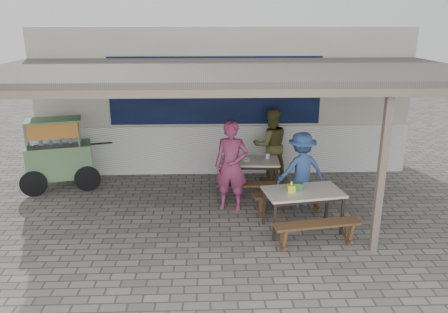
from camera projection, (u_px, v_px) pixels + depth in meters
ground at (230, 227)px, 8.06m from camera, size 60.00×60.00×0.00m
back_wall at (223, 100)px, 10.95m from camera, size 9.00×1.28×3.50m
warung_roof at (229, 73)px, 8.10m from camera, size 9.00×4.21×2.81m
table_left at (250, 164)px, 9.46m from camera, size 1.30×0.80×0.75m
bench_left_street at (250, 188)px, 8.99m from camera, size 1.37×0.36×0.45m
bench_left_wall at (248, 169)px, 10.13m from camera, size 1.37×0.36×0.45m
table_right at (303, 195)px, 7.77m from camera, size 1.47×0.97×0.75m
bench_right_street at (317, 229)px, 7.24m from camera, size 1.49×0.51×0.45m
bench_right_wall at (290, 198)px, 8.51m from camera, size 1.49×0.51×0.45m
vendor_cart at (58, 151)px, 9.68m from camera, size 1.88×1.13×1.59m
patron_street_side at (231, 166)px, 8.58m from camera, size 0.74×0.56×1.81m
patron_wall_side at (271, 145)px, 10.18m from camera, size 0.91×0.75×1.72m
patron_right_table at (301, 170)px, 8.78m from camera, size 1.11×0.80×1.54m
tissue_box at (291, 188)px, 7.69m from camera, size 0.13×0.13×0.13m
donation_box at (297, 186)px, 7.78m from camera, size 0.22×0.16×0.13m
condiment_jar at (268, 156)px, 9.57m from camera, size 0.09×0.09×0.10m
condiment_bowl at (246, 160)px, 9.41m from camera, size 0.21×0.21×0.04m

